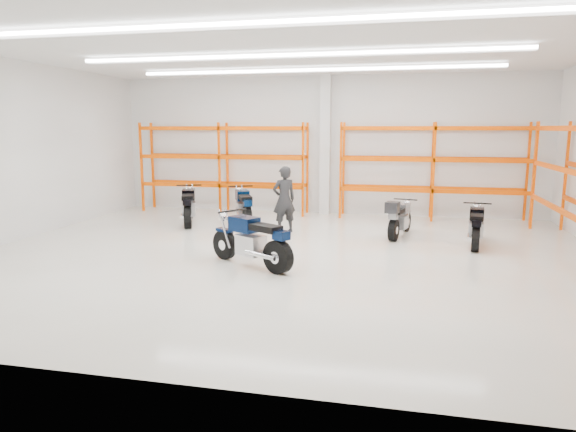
% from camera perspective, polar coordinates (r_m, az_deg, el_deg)
% --- Properties ---
extents(ground, '(14.00, 14.00, 0.00)m').
position_cam_1_polar(ground, '(11.54, -0.19, -4.38)').
color(ground, beige).
rests_on(ground, ground).
extents(room_shell, '(14.02, 12.02, 4.51)m').
position_cam_1_polar(room_shell, '(11.23, -0.17, 12.12)').
color(room_shell, silver).
rests_on(room_shell, ground).
extents(motorcycle_main, '(2.04, 1.30, 1.12)m').
position_cam_1_polar(motorcycle_main, '(10.49, -3.87, -2.90)').
color(motorcycle_main, black).
rests_on(motorcycle_main, ground).
extents(motorcycle_back_a, '(1.04, 2.16, 1.11)m').
position_cam_1_polar(motorcycle_back_a, '(15.46, -11.00, 1.02)').
color(motorcycle_back_a, black).
rests_on(motorcycle_back_a, ground).
extents(motorcycle_back_b, '(1.14, 2.08, 1.10)m').
position_cam_1_polar(motorcycle_back_b, '(15.11, -4.96, 0.94)').
color(motorcycle_back_b, black).
rests_on(motorcycle_back_b, ground).
extents(motorcycle_back_c, '(0.82, 1.97, 1.02)m').
position_cam_1_polar(motorcycle_back_c, '(13.62, 12.22, -0.31)').
color(motorcycle_back_c, black).
rests_on(motorcycle_back_c, ground).
extents(motorcycle_back_d, '(0.69, 2.00, 0.99)m').
position_cam_1_polar(motorcycle_back_d, '(13.15, 20.15, -1.18)').
color(motorcycle_back_d, black).
rests_on(motorcycle_back_d, ground).
extents(standing_man, '(0.79, 0.74, 1.81)m').
position_cam_1_polar(standing_man, '(13.92, -0.44, 1.85)').
color(standing_man, black).
rests_on(standing_man, ground).
extents(structural_column, '(0.32, 0.32, 4.50)m').
position_cam_1_polar(structural_column, '(16.93, 4.17, 7.80)').
color(structural_column, white).
rests_on(structural_column, ground).
extents(pallet_racking_back_left, '(5.67, 0.87, 3.00)m').
position_cam_1_polar(pallet_racking_back_left, '(17.45, -7.20, 6.28)').
color(pallet_racking_back_left, '#FF4500').
rests_on(pallet_racking_back_left, ground).
extents(pallet_racking_back_right, '(5.67, 0.87, 3.00)m').
position_cam_1_polar(pallet_racking_back_right, '(16.46, 15.83, 5.79)').
color(pallet_racking_back_right, '#FF4500').
rests_on(pallet_racking_back_right, ground).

